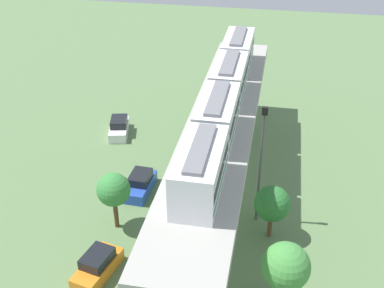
# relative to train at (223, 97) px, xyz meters

# --- Properties ---
(ground_plane) EXTENTS (120.00, 120.00, 0.00)m
(ground_plane) POSITION_rel_train_xyz_m (0.00, -0.69, -9.08)
(ground_plane) COLOR #5B7A4C
(viaduct) EXTENTS (5.20, 35.80, 7.54)m
(viaduct) POSITION_rel_train_xyz_m (0.00, -0.69, -3.17)
(viaduct) COLOR #A8A59E
(viaduct) RESTS_ON ground
(train) EXTENTS (2.64, 27.45, 3.24)m
(train) POSITION_rel_train_xyz_m (0.00, 0.00, 0.00)
(train) COLOR white
(train) RESTS_ON viaduct
(parked_car_blue) EXTENTS (1.99, 4.28, 1.76)m
(parked_car_blue) POSITION_rel_train_xyz_m (-6.84, -1.34, -8.33)
(parked_car_blue) COLOR #284CB7
(parked_car_blue) RESTS_ON ground
(parked_car_orange) EXTENTS (2.71, 4.50, 1.76)m
(parked_car_orange) POSITION_rel_train_xyz_m (-7.04, -11.35, -8.33)
(parked_car_orange) COLOR orange
(parked_car_orange) RESTS_ON ground
(parked_car_white) EXTENTS (2.67, 4.49, 1.76)m
(parked_car_white) POSITION_rel_train_xyz_m (-11.89, 8.06, -8.33)
(parked_car_white) COLOR white
(parked_car_white) RESTS_ON ground
(tree_near_viaduct) EXTENTS (2.60, 2.60, 4.89)m
(tree_near_viaduct) POSITION_rel_train_xyz_m (-7.38, -6.22, -5.53)
(tree_near_viaduct) COLOR brown
(tree_near_viaduct) RESTS_ON ground
(tree_mid_lot) EXTENTS (3.06, 3.06, 5.33)m
(tree_mid_lot) POSITION_rel_train_xyz_m (5.66, -12.05, -5.30)
(tree_mid_lot) COLOR brown
(tree_mid_lot) RESTS_ON ground
(tree_far_corner) EXTENTS (2.73, 2.73, 4.48)m
(tree_far_corner) POSITION_rel_train_xyz_m (4.56, -5.07, -5.99)
(tree_far_corner) COLOR brown
(tree_far_corner) RESTS_ON ground
(signal_post) EXTENTS (0.44, 0.28, 10.14)m
(signal_post) POSITION_rel_train_xyz_m (3.40, -3.25, -3.48)
(signal_post) COLOR #4C4C51
(signal_post) RESTS_ON ground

